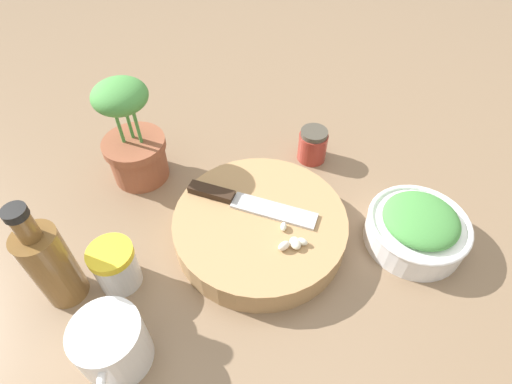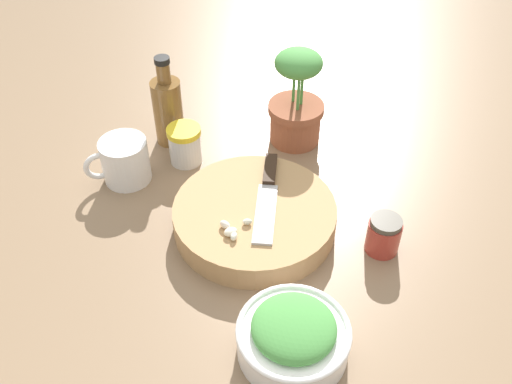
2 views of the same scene
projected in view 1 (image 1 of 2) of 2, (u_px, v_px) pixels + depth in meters
ground_plane at (249, 220)px, 0.71m from camera, size 5.00×5.00×0.00m
cutting_board at (260, 227)px, 0.67m from camera, size 0.29×0.29×0.05m
chef_knife at (243, 201)px, 0.67m from camera, size 0.21×0.13×0.01m
garlic_cloves at (292, 241)px, 0.61m from camera, size 0.05×0.06×0.01m
herb_bowl at (417, 228)px, 0.65m from camera, size 0.16×0.16×0.07m
spice_jar at (116, 266)px, 0.60m from camera, size 0.07×0.07×0.08m
coffee_mug at (112, 346)px, 0.51m from camera, size 0.09×0.12×0.09m
honey_jar at (313, 145)px, 0.79m from camera, size 0.06×0.06×0.07m
oil_bottle at (50, 264)px, 0.56m from camera, size 0.06×0.06×0.19m
potted_herb at (133, 140)px, 0.72m from camera, size 0.11×0.11×0.21m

